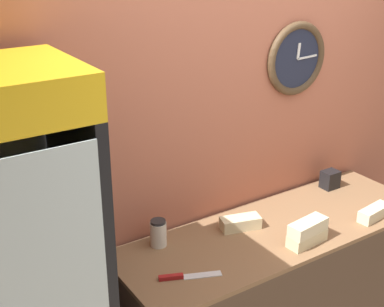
# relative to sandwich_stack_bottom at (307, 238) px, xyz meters

# --- Properties ---
(wall_back) EXTENTS (5.20, 0.10, 2.70)m
(wall_back) POSITION_rel_sandwich_stack_bottom_xyz_m (-0.01, 0.59, 0.45)
(wall_back) COLOR #B7664C
(wall_back) RESTS_ON ground_plane
(prep_counter) EXTENTS (1.96, 0.66, 0.87)m
(prep_counter) POSITION_rel_sandwich_stack_bottom_xyz_m (-0.02, 0.21, -0.47)
(prep_counter) COLOR #4C3828
(prep_counter) RESTS_ON ground_plane
(sandwich_stack_bottom) EXTENTS (0.25, 0.11, 0.07)m
(sandwich_stack_bottom) POSITION_rel_sandwich_stack_bottom_xyz_m (0.00, 0.00, 0.00)
(sandwich_stack_bottom) COLOR beige
(sandwich_stack_bottom) RESTS_ON prep_counter
(sandwich_stack_middle) EXTENTS (0.25, 0.12, 0.07)m
(sandwich_stack_middle) POSITION_rel_sandwich_stack_bottom_xyz_m (-0.00, 0.00, 0.07)
(sandwich_stack_middle) COLOR beige
(sandwich_stack_middle) RESTS_ON sandwich_stack_bottom
(sandwich_flat_left) EXTENTS (0.24, 0.11, 0.07)m
(sandwich_flat_left) POSITION_rel_sandwich_stack_bottom_xyz_m (0.54, -0.01, 0.00)
(sandwich_flat_left) COLOR beige
(sandwich_flat_left) RESTS_ON prep_counter
(sandwich_flat_right) EXTENTS (0.25, 0.16, 0.07)m
(sandwich_flat_right) POSITION_rel_sandwich_stack_bottom_xyz_m (-0.20, 0.33, 0.00)
(sandwich_flat_right) COLOR beige
(sandwich_flat_right) RESTS_ON prep_counter
(chefs_knife) EXTENTS (0.31, 0.15, 0.02)m
(chefs_knife) POSITION_rel_sandwich_stack_bottom_xyz_m (-0.74, 0.11, -0.03)
(chefs_knife) COLOR silver
(chefs_knife) RESTS_ON prep_counter
(condiment_jar) EXTENTS (0.09, 0.09, 0.15)m
(condiment_jar) POSITION_rel_sandwich_stack_bottom_xyz_m (-0.69, 0.43, 0.04)
(condiment_jar) COLOR silver
(condiment_jar) RESTS_ON prep_counter
(napkin_dispenser) EXTENTS (0.11, 0.09, 0.12)m
(napkin_dispenser) POSITION_rel_sandwich_stack_bottom_xyz_m (0.62, 0.42, 0.03)
(napkin_dispenser) COLOR black
(napkin_dispenser) RESTS_ON prep_counter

